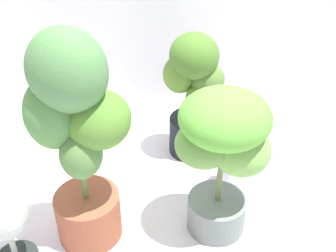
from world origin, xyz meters
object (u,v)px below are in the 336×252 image
(potted_plant_back_right, at_px, (193,91))
(nutrient_bottle, at_px, (230,166))
(floor_fan, at_px, (5,219))
(potted_plant_front_right, at_px, (223,149))
(potted_plant_front_left, at_px, (77,133))

(potted_plant_back_right, height_order, nutrient_bottle, potted_plant_back_right)
(floor_fan, bearing_deg, nutrient_bottle, -16.91)
(floor_fan, bearing_deg, potted_plant_front_right, -31.19)
(potted_plant_front_left, relative_size, potted_plant_back_right, 1.38)
(potted_plant_front_right, distance_m, nutrient_bottle, 0.44)
(potted_plant_front_right, bearing_deg, floor_fan, -178.42)
(potted_plant_front_right, distance_m, potted_plant_back_right, 0.57)
(potted_plant_front_right, xyz_separation_m, nutrient_bottle, (0.14, 0.26, -0.33))
(potted_plant_front_left, distance_m, potted_plant_back_right, 0.78)
(potted_plant_front_left, xyz_separation_m, floor_fan, (-0.31, -0.09, -0.30))
(floor_fan, distance_m, nutrient_bottle, 1.06)
(floor_fan, relative_size, nutrient_bottle, 1.57)
(potted_plant_front_right, bearing_deg, nutrient_bottle, 61.39)
(potted_plant_back_right, bearing_deg, potted_plant_front_left, -139.40)
(potted_plant_front_right, height_order, floor_fan, potted_plant_front_right)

